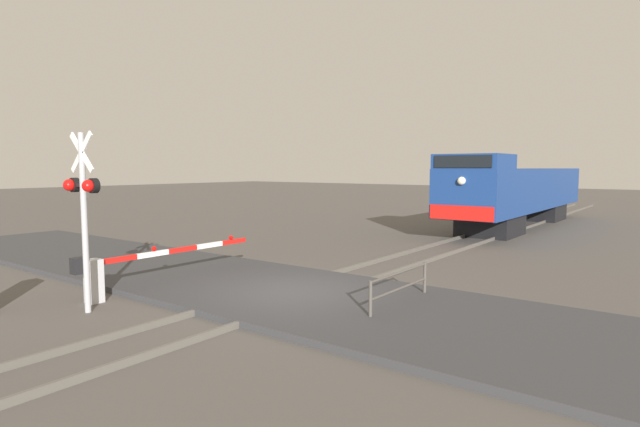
# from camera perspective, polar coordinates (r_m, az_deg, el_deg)

# --- Properties ---
(ground_plane) EXTENTS (160.00, 160.00, 0.00)m
(ground_plane) POSITION_cam_1_polar(r_m,az_deg,el_deg) (13.54, -2.98, -9.30)
(ground_plane) COLOR #514C47
(rail_track_left) EXTENTS (0.08, 80.00, 0.15)m
(rail_track_left) POSITION_cam_1_polar(r_m,az_deg,el_deg) (13.98, -5.27, -8.54)
(rail_track_left) COLOR #59544C
(rail_track_left) RESTS_ON ground_plane
(rail_track_right) EXTENTS (0.08, 80.00, 0.15)m
(rail_track_right) POSITION_cam_1_polar(r_m,az_deg,el_deg) (13.09, -0.54, -9.47)
(rail_track_right) COLOR #59544C
(rail_track_right) RESTS_ON ground_plane
(road_surface) EXTENTS (36.00, 5.37, 0.16)m
(road_surface) POSITION_cam_1_polar(r_m,az_deg,el_deg) (13.52, -2.99, -8.97)
(road_surface) COLOR #38383A
(road_surface) RESTS_ON ground_plane
(locomotive) EXTENTS (3.04, 17.50, 3.98)m
(locomotive) POSITION_cam_1_polar(r_m,az_deg,el_deg) (31.00, 21.17, 2.33)
(locomotive) COLOR black
(locomotive) RESTS_ON ground_plane
(crossing_signal) EXTENTS (1.18, 0.33, 4.20)m
(crossing_signal) POSITION_cam_1_polar(r_m,az_deg,el_deg) (12.92, -24.95, 1.31)
(crossing_signal) COLOR #ADADB2
(crossing_signal) RESTS_ON ground_plane
(crossing_gate) EXTENTS (0.36, 5.78, 1.21)m
(crossing_gate) POSITION_cam_1_polar(r_m,az_deg,el_deg) (14.40, -21.29, -5.71)
(crossing_gate) COLOR silver
(crossing_gate) RESTS_ON ground_plane
(guard_railing) EXTENTS (0.08, 2.76, 0.95)m
(guard_railing) POSITION_cam_1_polar(r_m,az_deg,el_deg) (12.35, 8.92, -7.81)
(guard_railing) COLOR #4C4742
(guard_railing) RESTS_ON ground_plane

